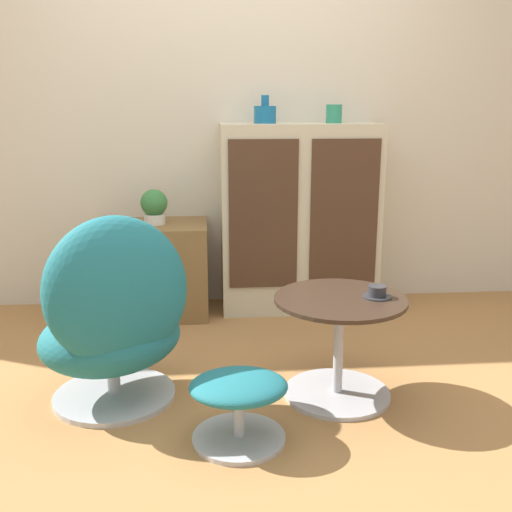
# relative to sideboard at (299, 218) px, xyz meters

# --- Properties ---
(ground_plane) EXTENTS (12.00, 12.00, 0.00)m
(ground_plane) POSITION_rel_sideboard_xyz_m (-0.41, -1.25, -0.58)
(ground_plane) COLOR #A87542
(wall_back) EXTENTS (6.40, 0.06, 2.60)m
(wall_back) POSITION_rel_sideboard_xyz_m (-0.41, 0.22, 0.72)
(wall_back) COLOR beige
(wall_back) RESTS_ON ground_plane
(sideboard) EXTENTS (0.97, 0.39, 1.17)m
(sideboard) POSITION_rel_sideboard_xyz_m (0.00, 0.00, 0.00)
(sideboard) COLOR beige
(sideboard) RESTS_ON ground_plane
(tv_console) EXTENTS (0.71, 0.48, 0.57)m
(tv_console) POSITION_rel_sideboard_xyz_m (-0.93, -0.04, -0.30)
(tv_console) COLOR brown
(tv_console) RESTS_ON ground_plane
(egg_chair) EXTENTS (0.83, 0.81, 0.87)m
(egg_chair) POSITION_rel_sideboard_xyz_m (-0.98, -1.21, -0.18)
(egg_chair) COLOR #B7B7BC
(egg_chair) RESTS_ON ground_plane
(ottoman) EXTENTS (0.38, 0.37, 0.28)m
(ottoman) POSITION_rel_sideboard_xyz_m (-0.48, -1.56, -0.40)
(ottoman) COLOR #B7B7BC
(ottoman) RESTS_ON ground_plane
(coffee_table) EXTENTS (0.58, 0.58, 0.47)m
(coffee_table) POSITION_rel_sideboard_xyz_m (-0.01, -1.22, -0.32)
(coffee_table) COLOR #B7B7BC
(coffee_table) RESTS_ON ground_plane
(vase_leftmost) EXTENTS (0.13, 0.13, 0.16)m
(vase_leftmost) POSITION_rel_sideboard_xyz_m (-0.22, 0.00, 0.64)
(vase_leftmost) COLOR #196699
(vase_leftmost) RESTS_ON sideboard
(vase_inner_left) EXTENTS (0.10, 0.10, 0.11)m
(vase_inner_left) POSITION_rel_sideboard_xyz_m (0.20, 0.00, 0.64)
(vase_inner_left) COLOR #2D8E6B
(vase_inner_left) RESTS_ON sideboard
(potted_plant) EXTENTS (0.16, 0.16, 0.21)m
(potted_plant) POSITION_rel_sideboard_xyz_m (-0.89, -0.04, 0.10)
(potted_plant) COLOR silver
(potted_plant) RESTS_ON tv_console
(teacup) EXTENTS (0.13, 0.13, 0.05)m
(teacup) POSITION_rel_sideboard_xyz_m (0.15, -1.23, -0.10)
(teacup) COLOR #2D2D33
(teacup) RESTS_ON coffee_table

